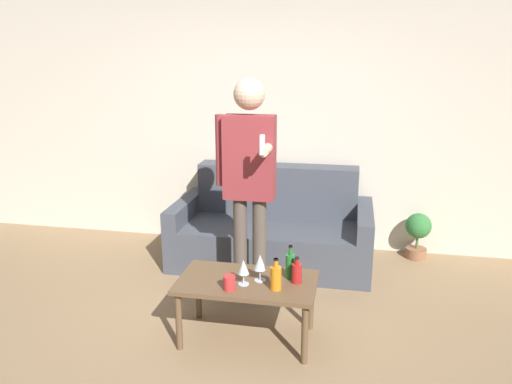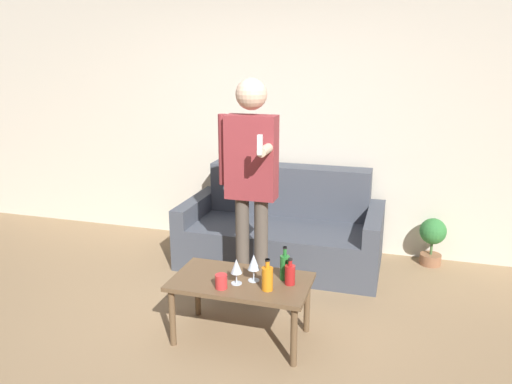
{
  "view_description": "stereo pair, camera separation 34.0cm",
  "coord_description": "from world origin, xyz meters",
  "px_view_note": "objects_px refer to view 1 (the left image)",
  "views": [
    {
      "loc": [
        0.92,
        -2.71,
        1.93
      ],
      "look_at": [
        0.24,
        0.79,
        0.95
      ],
      "focal_mm": 35.0,
      "sensor_mm": 36.0,
      "label": 1
    },
    {
      "loc": [
        1.25,
        -2.63,
        1.93
      ],
      "look_at": [
        0.24,
        0.79,
        0.95
      ],
      "focal_mm": 35.0,
      "sensor_mm": 36.0,
      "label": 2
    }
  ],
  "objects_px": {
    "coffee_table": "(247,287)",
    "couch": "(273,229)",
    "bottle_orange": "(290,265)",
    "person_standing_front": "(249,172)"
  },
  "relations": [
    {
      "from": "couch",
      "to": "person_standing_front",
      "type": "distance_m",
      "value": 1.14
    },
    {
      "from": "couch",
      "to": "coffee_table",
      "type": "bearing_deg",
      "value": -87.95
    },
    {
      "from": "coffee_table",
      "to": "bottle_orange",
      "type": "relative_size",
      "value": 4.0
    },
    {
      "from": "coffee_table",
      "to": "person_standing_front",
      "type": "distance_m",
      "value": 0.9
    },
    {
      "from": "couch",
      "to": "bottle_orange",
      "type": "relative_size",
      "value": 7.84
    },
    {
      "from": "coffee_table",
      "to": "bottle_orange",
      "type": "xyz_separation_m",
      "value": [
        0.28,
        0.1,
        0.15
      ]
    },
    {
      "from": "coffee_table",
      "to": "couch",
      "type": "bearing_deg",
      "value": 92.05
    },
    {
      "from": "couch",
      "to": "coffee_table",
      "type": "distance_m",
      "value": 1.43
    },
    {
      "from": "couch",
      "to": "person_standing_front",
      "type": "height_order",
      "value": "person_standing_front"
    },
    {
      "from": "coffee_table",
      "to": "bottle_orange",
      "type": "distance_m",
      "value": 0.33
    }
  ]
}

